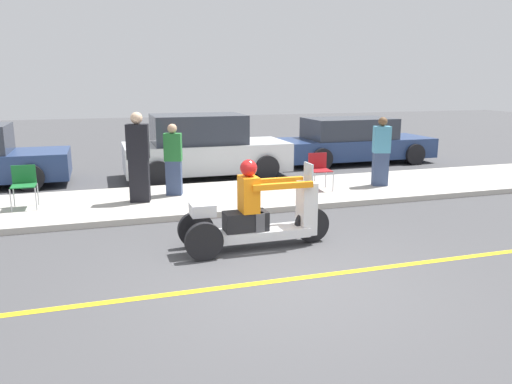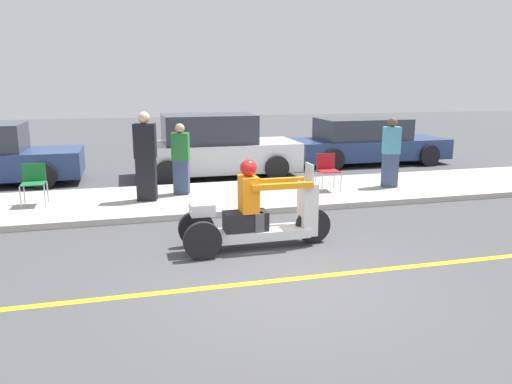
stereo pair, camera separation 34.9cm
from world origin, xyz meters
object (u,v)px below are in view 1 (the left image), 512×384
at_px(folding_chair_set_back, 24,182).
at_px(motorcycle_trike, 256,217).
at_px(parked_car_lot_center, 204,148).
at_px(spectator_far_back, 139,159).
at_px(spectator_with_child, 173,161).
at_px(parked_car_lot_far, 353,141).
at_px(spectator_mid_group, 381,153).
at_px(folding_chair_curbside, 319,167).

bearing_deg(folding_chair_set_back, motorcycle_trike, -42.05).
bearing_deg(folding_chair_set_back, parked_car_lot_center, 32.99).
xyz_separation_m(spectator_far_back, folding_chair_set_back, (-2.19, 0.20, -0.38)).
distance_m(spectator_with_child, folding_chair_set_back, 2.97).
relative_size(motorcycle_trike, spectator_with_child, 1.56).
bearing_deg(parked_car_lot_far, spectator_mid_group, -109.27).
bearing_deg(spectator_with_child, spectator_mid_group, -5.78).
relative_size(spectator_with_child, folding_chair_set_back, 1.88).
relative_size(spectator_mid_group, parked_car_lot_far, 0.33).
bearing_deg(spectator_far_back, motorcycle_trike, -64.33).
height_order(motorcycle_trike, spectator_far_back, spectator_far_back).
relative_size(spectator_with_child, parked_car_lot_far, 0.32).
bearing_deg(spectator_far_back, spectator_mid_group, -0.80).
height_order(spectator_far_back, folding_chair_set_back, spectator_far_back).
xyz_separation_m(spectator_mid_group, parked_car_lot_far, (1.34, 3.83, -0.23)).
bearing_deg(spectator_far_back, folding_chair_curbside, -0.12).
distance_m(motorcycle_trike, parked_car_lot_center, 6.04).
bearing_deg(folding_chair_set_back, folding_chair_curbside, -1.90).
relative_size(motorcycle_trike, folding_chair_set_back, 2.93).
distance_m(spectator_far_back, parked_car_lot_far, 7.85).
bearing_deg(parked_car_lot_far, motorcycle_trike, -127.95).
height_order(spectator_with_child, folding_chair_curbside, spectator_with_child).
bearing_deg(spectator_far_back, parked_car_lot_center, 56.09).
distance_m(spectator_with_child, spectator_far_back, 0.87).
bearing_deg(parked_car_lot_center, spectator_far_back, -123.91).
height_order(spectator_mid_group, folding_chair_curbside, spectator_mid_group).
height_order(folding_chair_set_back, parked_car_lot_far, parked_car_lot_far).
distance_m(spectator_far_back, folding_chair_curbside, 4.02).
height_order(folding_chair_set_back, parked_car_lot_center, parked_car_lot_center).
height_order(spectator_with_child, spectator_far_back, spectator_far_back).
bearing_deg(folding_chair_set_back, spectator_with_child, 4.09).
distance_m(motorcycle_trike, spectator_mid_group, 5.09).
height_order(motorcycle_trike, spectator_with_child, spectator_with_child).
height_order(spectator_mid_group, spectator_far_back, spectator_far_back).
xyz_separation_m(folding_chair_curbside, parked_car_lot_far, (2.88, 3.76, 0.05)).
bearing_deg(motorcycle_trike, spectator_with_child, 101.94).
distance_m(spectator_mid_group, folding_chair_set_back, 7.75).
bearing_deg(spectator_far_back, folding_chair_set_back, 174.87).
bearing_deg(motorcycle_trike, parked_car_lot_far, 52.05).
distance_m(motorcycle_trike, folding_chair_set_back, 4.99).
bearing_deg(motorcycle_trike, spectator_mid_group, 37.20).
distance_m(spectator_with_child, folding_chair_curbside, 3.28).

